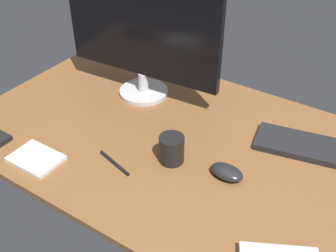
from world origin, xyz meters
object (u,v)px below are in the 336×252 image
object	(u,v)px
notepad	(36,158)
computer_mouse	(227,172)
pen	(114,163)
coffee_mug	(172,149)
keyboard	(330,152)
monitor	(141,34)

from	to	relation	value
notepad	computer_mouse	bearing A→B (deg)	26.15
computer_mouse	pen	distance (cm)	33.08
computer_mouse	coffee_mug	world-z (taller)	coffee_mug
keyboard	coffee_mug	world-z (taller)	coffee_mug
monitor	coffee_mug	distance (cm)	43.81
monitor	notepad	size ratio (longest dim) A/B	3.92
coffee_mug	computer_mouse	bearing A→B (deg)	8.93
monitor	notepad	bearing A→B (deg)	-99.68
notepad	pen	world-z (taller)	notepad
coffee_mug	notepad	bearing A→B (deg)	-146.66
notepad	keyboard	bearing A→B (deg)	35.14
monitor	computer_mouse	xyz separation A→B (cm)	(46.42, -23.45, -21.90)
pen	coffee_mug	bearing A→B (deg)	54.26
monitor	computer_mouse	bearing A→B (deg)	-31.05
notepad	pen	xyz separation A→B (cm)	(20.86, 11.53, -0.10)
coffee_mug	notepad	distance (cm)	40.88
computer_mouse	coffee_mug	xyz separation A→B (cm)	(-17.02, -2.68, 2.59)
monitor	coffee_mug	size ratio (longest dim) A/B	6.81
monitor	keyboard	size ratio (longest dim) A/B	1.30
computer_mouse	notepad	distance (cm)	56.86
keyboard	pen	distance (cm)	65.50
keyboard	notepad	world-z (taller)	keyboard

